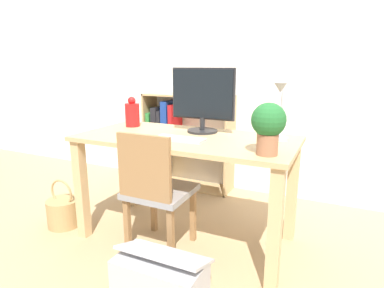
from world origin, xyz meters
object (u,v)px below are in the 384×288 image
monitor (203,98)px  potted_plant (268,125)px  bookshelf (173,139)px  basket (63,212)px  keyboard (180,139)px  chair (156,188)px  storage_box (160,280)px  desk_lamp (281,106)px  vase (132,114)px

monitor → potted_plant: (0.55, -0.41, -0.08)m
bookshelf → basket: bearing=-105.9°
keyboard → chair: chair is taller
basket → storage_box: bearing=-20.2°
chair → basket: (-0.84, -0.01, -0.33)m
keyboard → chair: size_ratio=0.40×
desk_lamp → chair: size_ratio=0.45×
monitor → vase: 0.60m
desk_lamp → keyboard: bearing=-159.9°
vase → basket: 0.93m
desk_lamp → chair: (-0.69, -0.34, -0.53)m
bookshelf → storage_box: (0.78, -1.59, -0.34)m
potted_plant → monitor: bearing=143.7°
keyboard → desk_lamp: desk_lamp is taller
basket → storage_box: (1.12, -0.41, 0.02)m
potted_plant → chair: potted_plant is taller
desk_lamp → basket: size_ratio=0.98×
chair → basket: chair is taller
bookshelf → monitor: bearing=-48.9°
potted_plant → bookshelf: (-1.20, 1.14, -0.43)m
vase → potted_plant: size_ratio=0.83×
vase → storage_box: (0.72, -0.81, -0.71)m
keyboard → bookshelf: size_ratio=0.35×
storage_box → chair: bearing=123.5°
bookshelf → keyboard: bearing=-59.3°
monitor → storage_box: monitor is taller
storage_box → keyboard: bearing=106.7°
vase → storage_box: size_ratio=0.49×
potted_plant → bookshelf: 1.71m
potted_plant → storage_box: size_ratio=0.60×
desk_lamp → storage_box: desk_lamp is taller
keyboard → bookshelf: 1.24m
keyboard → chair: (-0.11, -0.13, -0.31)m
keyboard → vase: (-0.55, 0.27, 0.09)m
chair → bookshelf: 1.27m
monitor → potted_plant: size_ratio=1.68×
desk_lamp → bookshelf: size_ratio=0.39×
monitor → basket: monitor is taller
desk_lamp → storage_box: bearing=-118.7°
monitor → keyboard: 0.38m
chair → bookshelf: size_ratio=0.88×
chair → basket: size_ratio=2.19×
monitor → vase: bearing=-176.7°
monitor → storage_box: 1.21m
desk_lamp → storage_box: size_ratio=0.78×
vase → chair: (0.44, -0.40, -0.40)m
vase → potted_plant: bearing=-18.2°
keyboard → vase: 0.62m
vase → chair: bearing=-41.8°
keyboard → basket: size_ratio=0.88×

